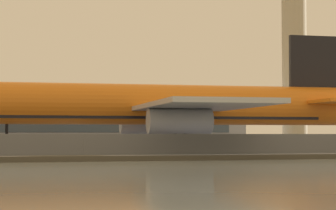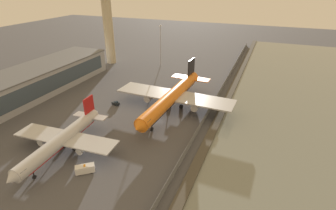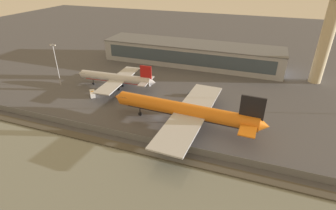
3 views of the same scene
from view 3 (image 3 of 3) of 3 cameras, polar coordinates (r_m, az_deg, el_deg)
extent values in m
plane|color=#4C4C51|center=(99.23, -2.18, -2.85)|extent=(500.00, 500.00, 0.00)
cube|color=#474238|center=(83.80, -7.53, -9.47)|extent=(320.00, 3.00, 0.50)
cube|color=slate|center=(86.39, -6.21, -7.26)|extent=(280.00, 0.08, 2.50)
cylinder|color=slate|center=(86.39, -6.21, -7.26)|extent=(0.10, 0.10, 2.50)
cylinder|color=orange|center=(92.03, 3.58, -1.08)|extent=(50.94, 7.16, 5.08)
cone|color=orange|center=(102.69, -10.67, 1.73)|extent=(3.50, 4.95, 4.82)
cone|color=orange|center=(88.47, 20.21, -4.26)|extent=(3.48, 4.70, 4.57)
cube|color=#232D3D|center=(100.71, -9.05, 1.73)|extent=(2.97, 4.43, 1.52)
cube|color=black|center=(92.71, 3.55, -1.83)|extent=(43.29, 5.83, 0.91)
cube|color=#B7BABF|center=(81.81, 2.41, -5.65)|extent=(12.16, 24.81, 0.51)
cube|color=#B7BABF|center=(102.03, 7.18, 1.43)|extent=(12.16, 24.81, 0.51)
cylinder|color=#B7BABF|center=(84.69, 1.88, -5.69)|extent=(7.22, 3.08, 2.79)
cylinder|color=#B7BABF|center=(101.46, 6.00, 0.30)|extent=(7.22, 3.08, 2.79)
cube|color=black|center=(86.05, 17.85, -0.86)|extent=(7.63, 0.92, 8.63)
cube|color=orange|center=(84.49, 17.04, -5.01)|extent=(5.44, 9.14, 0.41)
cube|color=orange|center=(92.20, 17.75, -2.17)|extent=(5.44, 9.14, 0.41)
cylinder|color=black|center=(100.32, -6.11, -1.19)|extent=(0.36, 0.36, 2.97)
cylinder|color=black|center=(101.05, -6.07, -1.92)|extent=(1.44, 0.62, 1.42)
cylinder|color=black|center=(90.99, 5.06, -4.47)|extent=(0.41, 0.41, 2.97)
cylinder|color=black|center=(91.79, 5.02, -5.25)|extent=(1.68, 1.21, 1.63)
cylinder|color=black|center=(95.35, 6.06, -2.86)|extent=(0.41, 0.41, 2.97)
cylinder|color=black|center=(96.12, 6.01, -3.62)|extent=(1.68, 1.21, 1.63)
cylinder|color=silver|center=(124.49, -11.38, 5.82)|extent=(34.90, 6.01, 4.02)
cone|color=silver|center=(133.84, -18.46, 6.50)|extent=(2.83, 3.97, 3.82)
cone|color=silver|center=(117.32, -3.31, 4.93)|extent=(2.82, 3.77, 3.62)
cube|color=#232D3D|center=(132.29, -17.59, 6.62)|extent=(2.41, 3.54, 1.21)
cube|color=#B21919|center=(124.90, -11.33, 5.35)|extent=(29.65, 4.90, 0.72)
cube|color=#B7BABF|center=(117.20, -12.44, 4.00)|extent=(8.58, 17.08, 0.40)
cube|color=#B7BABF|center=(130.79, -9.02, 6.89)|extent=(8.58, 17.08, 0.40)
cylinder|color=#B7BABF|center=(119.26, -12.52, 3.73)|extent=(4.98, 2.49, 2.21)
cylinder|color=#B7BABF|center=(130.59, -9.64, 6.19)|extent=(4.98, 2.49, 2.21)
cube|color=#B21919|center=(116.87, -4.85, 6.92)|extent=(5.23, 0.78, 6.84)
cube|color=silver|center=(115.66, -5.32, 4.67)|extent=(3.82, 6.30, 0.32)
cube|color=silver|center=(120.88, -4.25, 5.78)|extent=(3.82, 6.30, 0.32)
cylinder|color=black|center=(131.58, -15.97, 5.00)|extent=(0.28, 0.28, 2.35)
cylinder|color=black|center=(132.03, -15.90, 4.53)|extent=(1.15, 0.51, 1.13)
cylinder|color=black|center=(122.93, -10.68, 3.97)|extent=(0.32, 0.32, 2.35)
cylinder|color=black|center=(123.41, -10.63, 3.47)|extent=(1.35, 0.98, 1.30)
cylinder|color=black|center=(126.35, -9.83, 4.73)|extent=(0.32, 0.32, 2.35)
cylinder|color=black|center=(126.82, -9.78, 4.24)|extent=(1.35, 0.98, 1.30)
cube|color=#1E2328|center=(116.14, 4.93, 2.35)|extent=(2.16, 3.44, 1.11)
cube|color=#283847|center=(115.47, 4.86, 2.64)|extent=(1.47, 1.34, 0.50)
cylinder|color=black|center=(115.25, 5.00, 1.92)|extent=(0.35, 0.73, 0.70)
cylinder|color=black|center=(115.78, 4.40, 2.07)|extent=(0.35, 0.73, 0.70)
cylinder|color=black|center=(116.87, 5.44, 2.29)|extent=(0.35, 0.73, 0.70)
cylinder|color=black|center=(117.39, 4.84, 2.44)|extent=(0.35, 0.73, 0.70)
cube|color=white|center=(119.65, -16.10, 2.37)|extent=(4.92, 5.35, 2.07)
cube|color=#283847|center=(117.83, -16.05, 2.18)|extent=(2.27, 2.15, 0.83)
cube|color=orange|center=(119.18, -16.17, 2.86)|extent=(1.13, 1.05, 0.16)
cylinder|color=black|center=(118.57, -15.54, 1.76)|extent=(0.70, 0.79, 0.84)
cylinder|color=black|center=(118.53, -16.43, 1.62)|extent=(0.70, 0.79, 0.84)
cylinder|color=black|center=(121.49, -15.68, 2.39)|extent=(0.70, 0.79, 0.84)
cylinder|color=black|center=(121.45, -16.55, 2.26)|extent=(0.70, 0.79, 0.84)
cylinder|color=#C6B793|center=(143.49, 31.10, 11.91)|extent=(5.75, 5.75, 40.98)
cube|color=#9EA3AD|center=(154.58, 5.03, 10.99)|extent=(101.18, 20.92, 11.56)
cube|color=#3D4C5B|center=(144.72, 3.89, 10.08)|extent=(93.09, 0.16, 6.94)
cube|color=#5B5E63|center=(152.92, 5.13, 13.15)|extent=(101.78, 21.52, 0.50)
cylinder|color=#A8A8AD|center=(133.12, -23.04, 7.93)|extent=(0.36, 0.36, 20.09)
cube|color=#A8A8AD|center=(130.43, -23.85, 11.95)|extent=(3.20, 0.24, 0.24)
cube|color=silver|center=(131.32, -24.22, 11.84)|extent=(0.60, 0.40, 0.44)
cube|color=silver|center=(129.70, -23.43, 11.81)|extent=(0.60, 0.40, 0.44)
camera|label=1|loc=(64.02, -50.05, -35.55)|focal=70.00mm
camera|label=2|loc=(119.72, -51.77, 17.07)|focal=28.00mm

